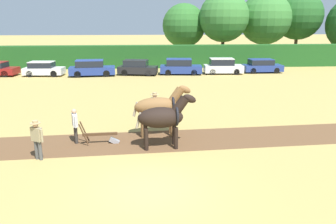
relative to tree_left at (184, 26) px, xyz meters
name	(u,v)px	position (x,y,z in m)	size (l,w,h in m)	color
ground_plane	(149,189)	(-5.49, -35.79, -4.71)	(240.00, 240.00, 0.00)	#A88E4C
plowed_furrow_strip	(51,146)	(-9.77, -31.56, -4.71)	(32.25, 2.82, 0.01)	brown
hedgerow	(144,56)	(-5.49, -6.63, -3.42)	(66.32, 1.65, 2.59)	#1E511E
tree_left	(184,26)	(0.00, 0.00, 0.00)	(5.83, 5.83, 7.63)	#4C3823
tree_center_left	(224,17)	(4.85, -2.44, 1.09)	(6.39, 6.39, 9.00)	#4C3823
tree_center	(265,19)	(10.96, -0.71, 0.90)	(6.91, 6.91, 9.07)	#423323
tree_center_right	(299,16)	(15.96, 0.12, 1.29)	(6.54, 6.54, 9.27)	#423323
draft_horse_lead_left	(163,117)	(-4.78, -32.08, -3.34)	(2.68, 1.05, 2.43)	black
draft_horse_lead_right	(159,107)	(-4.87, -30.52, -3.27)	(2.84, 1.05, 2.50)	brown
plow	(103,137)	(-7.46, -31.44, -4.38)	(1.77, 0.48, 1.13)	#4C331E
farmer_at_plow	(75,123)	(-8.70, -31.26, -3.79)	(0.34, 0.62, 1.60)	#38332D
farmer_beside_team	(155,106)	(-5.03, -28.98, -3.65)	(0.45, 0.64, 1.79)	#4C4C4C
farmer_onlooker_left	(37,137)	(-9.83, -33.04, -3.77)	(0.57, 0.41, 1.63)	#4C4C4C
parked_car_left	(43,69)	(-15.59, -11.98, -4.02)	(3.93, 1.97, 1.43)	silver
parked_car_center_left	(92,68)	(-10.77, -12.43, -3.94)	(4.61, 2.19, 1.60)	navy
parked_car_center	(137,68)	(-6.22, -12.07, -3.98)	(4.16, 2.42, 1.53)	black
parked_car_center_right	(180,67)	(-1.80, -12.03, -3.95)	(4.37, 2.12, 1.61)	navy
parked_car_right	(223,66)	(2.65, -12.02, -3.95)	(4.06, 1.98, 1.60)	silver
parked_car_far_right	(262,66)	(7.01, -11.49, -4.02)	(4.08, 1.76, 1.44)	navy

